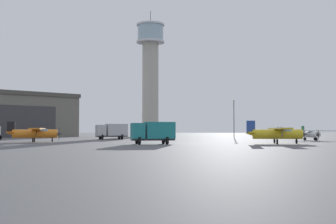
# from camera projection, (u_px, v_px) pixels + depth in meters

# --- Properties ---
(ground_plane) EXTENTS (400.00, 400.00, 0.00)m
(ground_plane) POSITION_uv_depth(u_px,v_px,m) (185.00, 143.00, 59.14)
(ground_plane) COLOR #545456
(control_tower) EXTENTS (8.38, 8.38, 37.67)m
(control_tower) POSITION_uv_depth(u_px,v_px,m) (150.00, 70.00, 126.44)
(control_tower) COLOR #B2AD9E
(control_tower) RESTS_ON ground_plane
(hangar) EXTENTS (37.51, 37.43, 11.38)m
(hangar) POSITION_uv_depth(u_px,v_px,m) (7.00, 115.00, 110.76)
(hangar) COLOR #6B665B
(hangar) RESTS_ON ground_plane
(airplane_white) EXTENTS (8.86, 6.93, 2.61)m
(airplane_white) POSITION_uv_depth(u_px,v_px,m) (310.00, 134.00, 75.43)
(airplane_white) COLOR white
(airplane_white) RESTS_ON ground_plane
(airplane_orange) EXTENTS (8.31, 10.61, 3.14)m
(airplane_orange) POSITION_uv_depth(u_px,v_px,m) (35.00, 133.00, 64.78)
(airplane_orange) COLOR orange
(airplane_orange) RESTS_ON ground_plane
(airplane_yellow) EXTENTS (8.39, 10.67, 3.16)m
(airplane_yellow) POSITION_uv_depth(u_px,v_px,m) (277.00, 133.00, 57.74)
(airplane_yellow) COLOR gold
(airplane_yellow) RESTS_ON ground_plane
(truck_box_teal) EXTENTS (6.08, 4.25, 2.92)m
(truck_box_teal) POSITION_uv_depth(u_px,v_px,m) (153.00, 132.00, 55.46)
(truck_box_teal) COLOR #38383D
(truck_box_teal) RESTS_ON ground_plane
(truck_box_silver) EXTENTS (6.39, 4.69, 3.03)m
(truck_box_silver) POSITION_uv_depth(u_px,v_px,m) (112.00, 131.00, 82.77)
(truck_box_silver) COLOR #38383D
(truck_box_silver) RESTS_ON ground_plane
(light_post_east) EXTENTS (0.44, 0.44, 9.41)m
(light_post_east) POSITION_uv_depth(u_px,v_px,m) (234.00, 115.00, 105.35)
(light_post_east) COLOR #38383D
(light_post_east) RESTS_ON ground_plane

